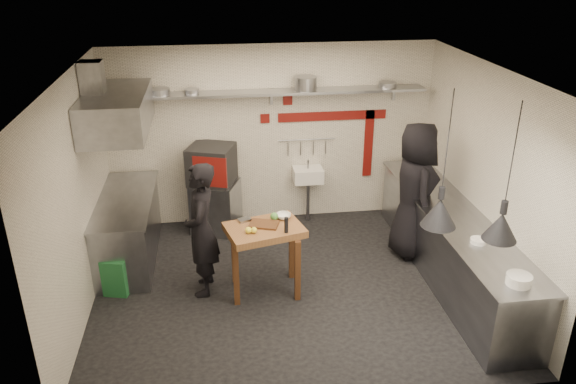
{
  "coord_description": "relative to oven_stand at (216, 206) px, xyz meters",
  "views": [
    {
      "loc": [
        -0.87,
        -6.17,
        4.12
      ],
      "look_at": [
        0.01,
        0.3,
        1.23
      ],
      "focal_mm": 35.0,
      "sensor_mm": 36.0,
      "label": 1
    }
  ],
  "objects": [
    {
      "name": "wall_right",
      "position": [
        3.42,
        -1.76,
        1.0
      ],
      "size": [
        0.04,
        4.2,
        2.8
      ],
      "primitive_type": "cube",
      "color": "silver",
      "rests_on": "floor"
    },
    {
      "name": "steel_tray",
      "position": [
        0.36,
        -1.59,
        0.54
      ],
      "size": [
        0.19,
        0.16,
        0.03
      ],
      "primitive_type": "cube",
      "rotation": [
        0.0,
        0.0,
        0.4
      ],
      "color": "gray",
      "rests_on": "prep_table"
    },
    {
      "name": "red_tile_b",
      "position": [
        0.82,
        0.32,
        1.28
      ],
      "size": [
        0.14,
        0.02,
        0.14
      ],
      "primitive_type": "cube",
      "color": "maroon",
      "rests_on": "wall_back"
    },
    {
      "name": "pan_far_left",
      "position": [
        -0.71,
        0.16,
        1.79
      ],
      "size": [
        0.33,
        0.33,
        0.09
      ],
      "primitive_type": "cylinder",
      "rotation": [
        0.0,
        0.0,
        -0.09
      ],
      "color": "gray",
      "rests_on": "back_shelf"
    },
    {
      "name": "heat_lamp_far",
      "position": [
        2.87,
        -3.2,
        1.67
      ],
      "size": [
        0.41,
        0.41,
        1.45
      ],
      "primitive_type": null,
      "rotation": [
        0.0,
        0.0,
        -0.18
      ],
      "color": "black",
      "rests_on": "ceiling"
    },
    {
      "name": "hood_duct",
      "position": [
        -1.43,
        -0.71,
        2.15
      ],
      "size": [
        0.28,
        0.28,
        0.5
      ],
      "primitive_type": "cube",
      "color": "gray",
      "rests_on": "ceiling"
    },
    {
      "name": "sink_tap",
      "position": [
        1.47,
        0.16,
        0.56
      ],
      "size": [
        0.03,
        0.03,
        0.14
      ],
      "primitive_type": "cylinder",
      "color": "gray",
      "rests_on": "hand_sink"
    },
    {
      "name": "prep_table",
      "position": [
        0.59,
        -1.78,
        0.06
      ],
      "size": [
        1.05,
        0.85,
        0.92
      ],
      "primitive_type": null,
      "rotation": [
        0.0,
        0.0,
        0.25
      ],
      "color": "brown",
      "rests_on": "floor"
    },
    {
      "name": "counter_right",
      "position": [
        3.07,
        -1.76,
        0.05
      ],
      "size": [
        0.7,
        3.8,
        0.9
      ],
      "primitive_type": "cube",
      "color": "gray",
      "rests_on": "floor"
    },
    {
      "name": "wall_left",
      "position": [
        -1.58,
        -1.76,
        1.0
      ],
      "size": [
        0.04,
        4.2,
        2.8
      ],
      "primitive_type": "cube",
      "color": "silver",
      "rests_on": "floor"
    },
    {
      "name": "chef_left",
      "position": [
        -0.19,
        -1.67,
        0.47
      ],
      "size": [
        0.47,
        0.67,
        1.75
      ],
      "primitive_type": "imported",
      "rotation": [
        0.0,
        0.0,
        -1.65
      ],
      "color": "black",
      "rests_on": "floor"
    },
    {
      "name": "shelf_bracket_left",
      "position": [
        -0.98,
        0.31,
        1.62
      ],
      "size": [
        0.04,
        0.06,
        0.24
      ],
      "primitive_type": "cube",
      "color": "gray",
      "rests_on": "wall_back"
    },
    {
      "name": "oven_glass",
      "position": [
        -0.06,
        -0.27,
        0.69
      ],
      "size": [
        0.35,
        0.14,
        0.34
      ],
      "primitive_type": "cube",
      "rotation": [
        0.0,
        0.0,
        -0.35
      ],
      "color": "black",
      "rests_on": "oven_door"
    },
    {
      "name": "shelf_bracket_mid",
      "position": [
        0.92,
        0.31,
        1.62
      ],
      "size": [
        0.04,
        0.06,
        0.24
      ],
      "primitive_type": "cube",
      "color": "gray",
      "rests_on": "wall_back"
    },
    {
      "name": "red_tile_a",
      "position": [
        1.17,
        0.32,
        1.55
      ],
      "size": [
        0.14,
        0.02,
        0.14
      ],
      "primitive_type": "cube",
      "color": "maroon",
      "rests_on": "wall_back"
    },
    {
      "name": "extractor_hood",
      "position": [
        -1.18,
        -0.71,
        1.75
      ],
      "size": [
        0.78,
        1.6,
        0.5
      ],
      "primitive_type": "cube",
      "color": "gray",
      "rests_on": "ceiling"
    },
    {
      "name": "shelf_bracket_right",
      "position": [
        2.82,
        0.31,
        1.62
      ],
      "size": [
        0.04,
        0.06,
        0.24
      ],
      "primitive_type": "cube",
      "color": "gray",
      "rests_on": "wall_back"
    },
    {
      "name": "floor",
      "position": [
        0.92,
        -1.76,
        -0.4
      ],
      "size": [
        5.0,
        5.0,
        0.0
      ],
      "primitive_type": "plane",
      "color": "black",
      "rests_on": "ground"
    },
    {
      "name": "veg_ball",
      "position": [
        0.73,
        -1.61,
        0.57
      ],
      "size": [
        0.12,
        0.12,
        0.1
      ],
      "primitive_type": "sphere",
      "rotation": [
        0.0,
        0.0,
        0.27
      ],
      "color": "#4D923D",
      "rests_on": "prep_table"
    },
    {
      "name": "bowl",
      "position": [
        0.85,
        -1.58,
        0.55
      ],
      "size": [
        0.21,
        0.21,
        0.06
      ],
      "primitive_type": "imported",
      "rotation": [
        0.0,
        0.0,
        0.11
      ],
      "color": "white",
      "rests_on": "prep_table"
    },
    {
      "name": "stock_pot",
      "position": [
        1.41,
        0.16,
        1.84
      ],
      "size": [
        0.43,
        0.43,
        0.2
      ],
      "primitive_type": "cylinder",
      "rotation": [
        0.0,
        0.0,
        -0.38
      ],
      "color": "gray",
      "rests_on": "back_shelf"
    },
    {
      "name": "sink_drain",
      "position": [
        1.47,
        0.12,
        -0.06
      ],
      "size": [
        0.06,
        0.06,
        0.66
      ],
      "primitive_type": "cylinder",
      "color": "gray",
      "rests_on": "floor"
    },
    {
      "name": "pan_mid_left",
      "position": [
        -0.25,
        0.16,
        1.78
      ],
      "size": [
        0.27,
        0.27,
        0.07
      ],
      "primitive_type": "cylinder",
      "rotation": [
        0.0,
        0.0,
        0.28
      ],
      "color": "gray",
      "rests_on": "back_shelf"
    },
    {
      "name": "counter_right_top",
      "position": [
        3.07,
        -1.76,
        0.52
      ],
      "size": [
        0.76,
        3.9,
        0.03
      ],
      "primitive_type": "cube",
      "color": "gray",
      "rests_on": "counter_right"
    },
    {
      "name": "utensil_rail",
      "position": [
        1.47,
        0.3,
        0.92
      ],
      "size": [
        0.9,
        0.02,
        0.02
      ],
      "primitive_type": "cylinder",
      "rotation": [
        0.0,
        1.57,
        0.0
      ],
      "color": "gray",
      "rests_on": "wall_back"
    },
    {
      "name": "red_band_horiz",
      "position": [
        1.87,
        0.32,
        1.28
      ],
      "size": [
        1.7,
        0.02,
        0.14
      ],
      "primitive_type": "cube",
      "color": "maroon",
      "rests_on": "wall_back"
    },
    {
      "name": "plate_stack",
      "position": [
        3.04,
        -3.43,
        0.59
      ],
      "size": [
        0.33,
        0.33,
        0.11
      ],
      "primitive_type": "cylinder",
      "rotation": [
        0.0,
        0.0,
        0.39
      ],
      "color": "white",
      "rests_on": "counter_right_top"
    },
    {
      "name": "green_bin",
      "position": [
        -1.29,
        -1.56,
        -0.15
      ],
      "size": [
        0.38,
        0.38,
        0.5
      ],
      "primitive_type": "cube",
      "rotation": [
        0.0,
        0.0,
        -0.25
      ],
      "color": "#1D602F",
      "rests_on": "floor"
    },
    {
      "name": "wall_front",
      "position": [
        0.92,
        -3.86,
        1.0
      ],
      "size": [
        5.0,
        0.04,
        2.8
      ],
      "primitive_type": "cube",
      "color": "silver",
      "rests_on": "floor"
    },
    {
      "name": "counter_left_top",
      "position": [
        -1.23,
        -0.71,
        0.52
      ],
      "size": [
        0.76,
        2.0,
        0.03
      ],
      "primitive_type": "cube",
      "color": "gray",
      "rests_on": "counter_left"
    },
    {
      "name": "combi_oven",
      "position": [
        -0.03,
        0.01,
        0.69
      ],
      "size": [
        0.8,
        0.77,
        0.58
      ],
      "primitive_type": "cube",
      "rotation": [
        0.0,
        0.0,
        -0.35
      ],
      "color": "black",
      "rests_on": "oven_stand"
    },
    {
      "name": "hand_sink",
      "position": [
        1.47,
        0.16,
        0.38
      ],
      "size": [
        0.46,
        0.34,
        0.22
      ],
      "primitive_type": "cube",
      "color": "white",
      "rests_on": "wall_back"
    },
    {
      "name": "heat_lamp_near",
      "position": [
        2.43,
        -2.67,
        1.63
      ],
      "size": [
        0.49,
        0.49,
        1.54
      ],
      "primitive_type": null,
      "rotation": [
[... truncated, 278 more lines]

